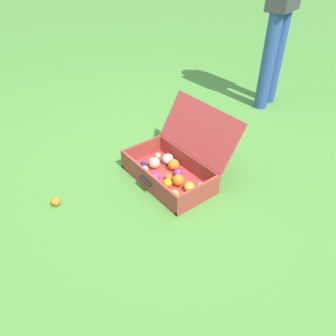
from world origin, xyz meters
The scene contains 3 objects.
ground_plane centered at (0.00, 0.00, 0.00)m, with size 16.00×16.00×0.00m, color #4C8C38.
open_suitcase centered at (0.04, 0.03, 0.11)m, with size 0.63×0.56×0.46m.
stray_ball_on_grass centered at (-0.19, -0.74, 0.03)m, with size 0.06×0.06×0.06m, color orange.
Camera 1 is at (1.42, -1.10, 1.39)m, focal length 34.52 mm.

